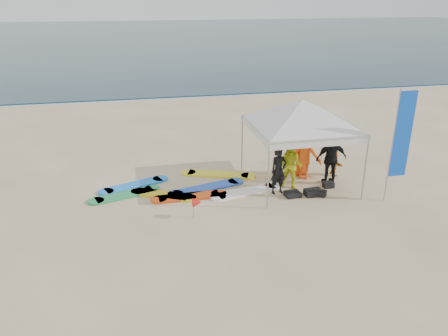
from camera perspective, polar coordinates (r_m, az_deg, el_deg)
ground at (r=11.94m, az=3.27°, el=-9.90°), size 120.00×120.00×0.00m
ocean at (r=70.09m, az=-10.19°, el=16.50°), size 160.00×84.00×0.08m
shoreline_foam at (r=28.79m, az=-6.34°, el=9.19°), size 160.00×1.20×0.01m
person_black_a at (r=14.58m, az=7.14°, el=-0.36°), size 0.65×0.50×1.60m
person_yellow at (r=14.93m, az=8.72°, el=0.28°), size 1.04×1.00×1.69m
person_orange_a at (r=15.89m, az=10.57°, el=1.76°), size 1.35×1.20×1.82m
person_black_b at (r=15.61m, az=13.83°, el=1.21°), size 1.11×0.50×1.87m
person_orange_b at (r=16.20m, az=10.06°, el=1.69°), size 0.89×0.74×1.55m
person_seated at (r=16.55m, az=14.22°, el=0.61°), size 0.29×0.86×0.92m
canopy_tent at (r=14.76m, az=10.24°, el=8.74°), size 4.57×4.57×3.45m
feather_flag at (r=14.58m, az=22.18°, el=3.89°), size 0.62×0.04×3.69m
marker_pennant at (r=13.03m, az=-3.53°, el=-4.51°), size 0.28×0.28×0.64m
gear_pile at (r=14.92m, az=11.34°, el=-3.05°), size 1.91×0.92×0.22m
surfboard_spread at (r=15.05m, az=-5.03°, el=-2.71°), size 6.10×2.81×0.07m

